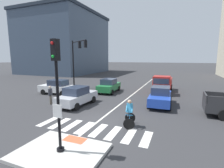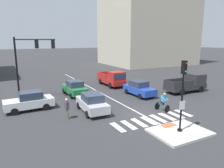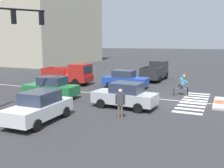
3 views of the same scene
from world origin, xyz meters
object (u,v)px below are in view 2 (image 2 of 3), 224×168
Objects in this scene: traffic_light_mast at (28,57)px; car_silver_westbound_near at (92,103)px; car_green_westbound_far at (74,88)px; car_blue_eastbound_mid at (139,88)px; signal_pole at (183,90)px; pedestrian_at_curb_left at (67,107)px; pickup_truck_charcoal_cross_right at (188,84)px; pickup_truck_red_eastbound_far at (113,79)px; cyclist at (163,102)px; car_white_cross_left at (29,101)px.

car_silver_westbound_near is at bearing -56.70° from traffic_light_mast.
car_blue_eastbound_mid is at bearing -29.03° from car_green_westbound_far.
pedestrian_at_curb_left is at bearing 134.79° from signal_pole.
pedestrian_at_curb_left is at bearing -75.56° from traffic_light_mast.
car_silver_westbound_near is at bearing -93.69° from car_green_westbound_far.
car_silver_westbound_near is 7.21m from car_blue_eastbound_mid.
traffic_light_mast is 18.06m from pickup_truck_charcoal_cross_right.
signal_pole reaches higher than car_green_westbound_far.
pickup_truck_charcoal_cross_right reaches higher than car_silver_westbound_near.
signal_pole is 2.79× the size of pedestrian_at_curb_left.
cyclist is at bearing -94.59° from pickup_truck_red_eastbound_far.
traffic_light_mast is 1.52× the size of car_green_westbound_far.
traffic_light_mast is 3.81× the size of pedestrian_at_curb_left.
traffic_light_mast is 3.78× the size of cyclist.
car_blue_eastbound_mid is 6.32m from pickup_truck_charcoal_cross_right.
car_silver_westbound_near is 2.50× the size of pedestrian_at_curb_left.
traffic_light_mast reaches higher than cyclist.
car_green_westbound_far is at bearing 86.31° from car_silver_westbound_near.
pickup_truck_red_eastbound_far reaches higher than car_blue_eastbound_mid.
car_white_cross_left is 17.65m from pickup_truck_charcoal_cross_right.
pickup_truck_red_eastbound_far is 1.00× the size of pickup_truck_charcoal_cross_right.
signal_pole is 1.11× the size of car_silver_westbound_near.
pickup_truck_red_eastbound_far reaches higher than cyclist.
pedestrian_at_curb_left is (-2.36, -0.65, 0.17)m from car_silver_westbound_near.
cyclist is at bearing 63.65° from signal_pole.
pickup_truck_charcoal_cross_right reaches higher than car_white_cross_left.
pickup_truck_red_eastbound_far is (-0.34, 5.67, 0.17)m from car_blue_eastbound_mid.
pedestrian_at_curb_left is (-2.75, -6.80, 0.17)m from car_green_westbound_far.
cyclist is at bearing -102.93° from car_blue_eastbound_mid.
signal_pole is 7.78m from car_silver_westbound_near.
pickup_truck_red_eastbound_far and pickup_truck_charcoal_cross_right have the same top height.
traffic_light_mast is at bearing -169.18° from pickup_truck_red_eastbound_far.
car_green_westbound_far is 2.49× the size of cyclist.
signal_pole reaches higher than pickup_truck_charcoal_cross_right.
signal_pole reaches higher than car_blue_eastbound_mid.
pickup_truck_red_eastbound_far is 9.53m from pickup_truck_charcoal_cross_right.
traffic_light_mast reaches higher than pickup_truck_charcoal_cross_right.
pedestrian_at_curb_left reaches higher than car_white_cross_left.
car_blue_eastbound_mid is 2.49× the size of pedestrian_at_curb_left.
car_green_westbound_far is (-3.15, 12.74, -2.14)m from signal_pole.
car_white_cross_left is at bearing 174.70° from pickup_truck_charcoal_cross_right.
car_green_westbound_far is at bearing 119.89° from cyclist.
pickup_truck_charcoal_cross_right is (17.57, -1.63, 0.17)m from car_white_cross_left.
traffic_light_mast is (-7.69, 12.90, 1.43)m from signal_pole.
traffic_light_mast is 5.79m from car_green_westbound_far.
car_silver_westbound_near is at bearing 15.36° from pedestrian_at_curb_left.
signal_pole is at bearing -108.87° from car_blue_eastbound_mid.
traffic_light_mast is 11.23m from pickup_truck_red_eastbound_far.
traffic_light_mast reaches higher than car_white_cross_left.
car_green_westbound_far is (0.40, 6.15, 0.00)m from car_silver_westbound_near.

